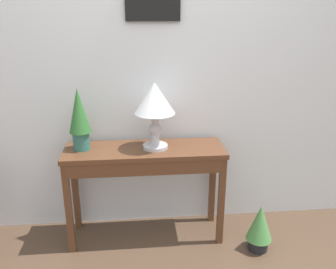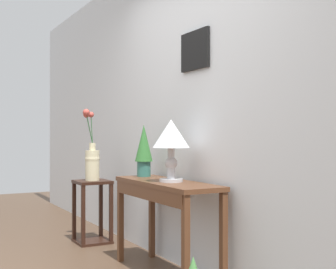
# 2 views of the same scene
# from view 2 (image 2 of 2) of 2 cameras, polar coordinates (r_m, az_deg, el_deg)

# --- Properties ---
(back_wall_with_art) EXTENTS (9.00, 0.13, 2.80)m
(back_wall_with_art) POSITION_cam_2_polar(r_m,az_deg,el_deg) (3.72, 4.30, 4.50)
(back_wall_with_art) COLOR silver
(back_wall_with_art) RESTS_ON ground
(console_table) EXTENTS (1.17, 0.37, 0.74)m
(console_table) POSITION_cam_2_polar(r_m,az_deg,el_deg) (3.67, -0.54, -7.51)
(console_table) COLOR #56331E
(console_table) RESTS_ON ground
(table_lamp) EXTENTS (0.29, 0.29, 0.48)m
(table_lamp) POSITION_cam_2_polar(r_m,az_deg,el_deg) (3.58, 0.38, -0.44)
(table_lamp) COLOR #B7B7BC
(table_lamp) RESTS_ON console_table
(potted_plant_on_console) EXTENTS (0.15, 0.15, 0.45)m
(potted_plant_on_console) POSITION_cam_2_polar(r_m,az_deg,el_deg) (4.07, -2.98, -1.68)
(potted_plant_on_console) COLOR #2D665B
(potted_plant_on_console) RESTS_ON console_table
(pedestal_stand_left) EXTENTS (0.34, 0.34, 0.64)m
(pedestal_stand_left) POSITION_cam_2_polar(r_m,az_deg,el_deg) (4.90, -9.25, -9.30)
(pedestal_stand_left) COLOR black
(pedestal_stand_left) RESTS_ON ground
(flower_vase_tall) EXTENTS (0.15, 0.18, 0.73)m
(flower_vase_tall) POSITION_cam_2_polar(r_m,az_deg,el_deg) (4.84, -9.29, -2.95)
(flower_vase_tall) COLOR beige
(flower_vase_tall) RESTS_ON pedestal_stand_left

